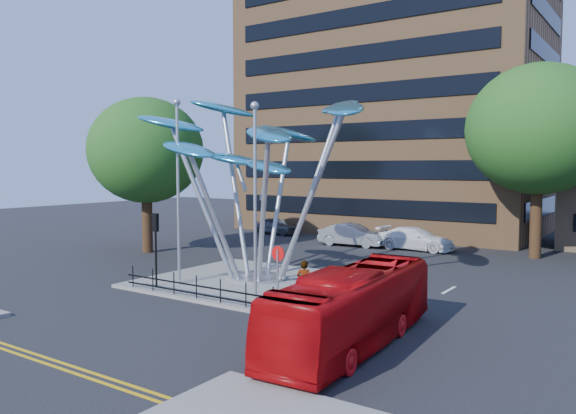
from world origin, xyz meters
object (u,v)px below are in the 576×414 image
Objects in this scene: red_bus at (353,308)px; pedestrian at (304,283)px; parked_car_mid at (352,235)px; traffic_light_island at (156,234)px; street_lamp_right at (255,183)px; parked_car_left at (276,226)px; no_entry_sign_island at (278,266)px; parked_car_right at (416,239)px; tree_right at (539,129)px; tree_left at (146,151)px; leaf_sculpture at (259,144)px; street_lamp_left at (178,175)px.

pedestrian is (-3.87, 3.16, -0.19)m from red_bus.
parked_car_mid is (-10.61, 20.16, -0.46)m from red_bus.
traffic_light_island is 0.38× the size of red_bus.
street_lamp_right reaches higher than parked_car_left.
red_bus is 22.79m from parked_car_mid.
street_lamp_right is at bearing 5.19° from traffic_light_island.
parked_car_right is at bearing 94.62° from no_entry_sign_island.
parked_car_mid is (0.99, 17.86, -1.81)m from traffic_light_island.
traffic_light_island is at bearing 165.84° from parked_car_right.
tree_right is 10.48m from parked_car_right.
parked_car_right is at bearing 37.60° from tree_left.
pedestrian is (0.73, 0.84, -0.75)m from no_entry_sign_island.
parked_car_right is at bearing 90.02° from street_lamp_right.
street_lamp_right reaches higher than red_bus.
traffic_light_island is (-2.93, -4.18, -4.26)m from leaf_sculpture.
tree_left is 3.01× the size of traffic_light_island.
no_entry_sign_island is 0.27× the size of red_bus.
red_bus is 1.70× the size of parked_car_right.
tree_right is 22.49m from street_lamp_left.
parked_car_right is (4.99, 17.66, -4.58)m from street_lamp_left.
traffic_light_island is at bearing -116.57° from street_lamp_left.
parked_car_right is (2.56, 14.48, -6.10)m from leaf_sculpture.
tree_right is at bearing 28.61° from tree_left.
pedestrian is at bearing 49.03° from no_entry_sign_island.
leaf_sculpture is at bearing 54.96° from traffic_light_island.
red_bus is at bearing -26.78° from no_entry_sign_island.
tree_right is 18.37m from leaf_sculpture.
tree_right reaches higher than street_lamp_left.
parked_car_left is at bearing 177.23° from tree_right.
parked_car_right is (-7.51, -0.84, -7.27)m from tree_right.
no_entry_sign_island is (-6.00, -19.48, -6.22)m from tree_right.
street_lamp_right reaches higher than traffic_light_island.
parked_car_mid is at bearing -172.20° from tree_right.
tree_left is 4.21× the size of no_entry_sign_island.
tree_right is 3.54× the size of traffic_light_island.
parked_car_left is (-20.64, 1.00, -7.33)m from tree_right.
tree_right is at bearing 55.95° from street_lamp_left.
pedestrian is (-5.27, -18.65, -6.97)m from tree_right.
parked_car_right is (-6.11, 20.97, -0.49)m from red_bus.
red_bus is (4.60, -2.32, -0.56)m from no_entry_sign_island.
street_lamp_right is 4.53× the size of pedestrian.
tree_right is 25.09m from tree_left.
street_lamp_left is 1.81× the size of parked_car_mid.
parked_car_left is 13.26m from parked_car_right.
street_lamp_right is 3.39× the size of no_entry_sign_island.
traffic_light_island is at bearing -3.35° from pedestrian.
street_lamp_right is 2.42× the size of traffic_light_island.
no_entry_sign_island is at bearing -107.12° from tree_right.
red_bus is 5.00m from pedestrian.
street_lamp_left reaches higher than red_bus.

